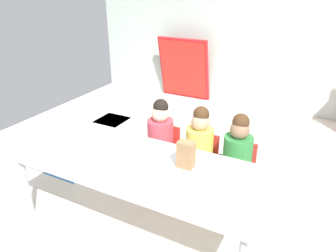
{
  "coord_description": "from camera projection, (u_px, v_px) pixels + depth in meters",
  "views": [
    {
      "loc": [
        1.06,
        -2.7,
        1.96
      ],
      "look_at": [
        -0.05,
        -0.58,
        0.87
      ],
      "focal_mm": 34.32,
      "sensor_mm": 36.0,
      "label": 1
    }
  ],
  "objects": [
    {
      "name": "seated_child_far_right",
      "position": [
        238.0,
        152.0,
        2.87
      ],
      "size": [
        0.33,
        0.33,
        0.92
      ],
      "color": "red",
      "rests_on": "ground_plane"
    },
    {
      "name": "donut_powdered_on_plate",
      "position": [
        107.0,
        162.0,
        2.55
      ],
      "size": [
        0.11,
        0.11,
        0.03
      ],
      "primitive_type": "torus",
      "color": "white",
      "rests_on": "craft_table"
    },
    {
      "name": "ground_plane",
      "position": [
        196.0,
        181.0,
        3.44
      ],
      "size": [
        5.93,
        5.01,
        0.02
      ],
      "color": "silver"
    },
    {
      "name": "paper_plate_near_edge",
      "position": [
        107.0,
        164.0,
        2.56
      ],
      "size": [
        0.18,
        0.18,
        0.01
      ],
      "primitive_type": "cylinder",
      "color": "white",
      "rests_on": "craft_table"
    },
    {
      "name": "folded_activity_table",
      "position": [
        184.0,
        69.0,
        5.6
      ],
      "size": [
        0.9,
        0.29,
        1.09
      ],
      "color": "red",
      "rests_on": "ground_plane"
    },
    {
      "name": "craft_table",
      "position": [
        139.0,
        167.0,
        2.61
      ],
      "size": [
        2.1,
        0.84,
        0.62
      ],
      "color": "white",
      "rests_on": "ground_plane"
    },
    {
      "name": "seated_child_middle_seat",
      "position": [
        200.0,
        143.0,
        3.03
      ],
      "size": [
        0.32,
        0.31,
        0.92
      ],
      "color": "red",
      "rests_on": "ground_plane"
    },
    {
      "name": "paper_bag_brown",
      "position": [
        186.0,
        155.0,
        2.48
      ],
      "size": [
        0.13,
        0.09,
        0.22
      ],
      "primitive_type": "cube",
      "color": "#9E754C",
      "rests_on": "craft_table"
    },
    {
      "name": "back_wall",
      "position": [
        265.0,
        23.0,
        4.89
      ],
      "size": [
        5.93,
        0.1,
        2.7
      ],
      "primitive_type": "cube",
      "color": "#B2C1B7",
      "rests_on": "ground_plane"
    },
    {
      "name": "seated_child_near_camera",
      "position": [
        161.0,
        134.0,
        3.2
      ],
      "size": [
        0.32,
        0.31,
        0.92
      ],
      "color": "red",
      "rests_on": "ground_plane"
    }
  ]
}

